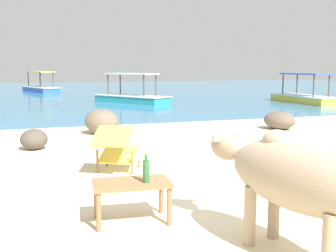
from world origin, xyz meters
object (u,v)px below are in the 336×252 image
(cow, at_px, (295,176))
(boat_yellow, at_px, (304,96))
(deck_chair_near, at_px, (115,147))
(boat_teal, at_px, (132,96))
(bottle, at_px, (146,170))
(boat_blue, at_px, (41,88))
(low_bench_table, at_px, (132,188))

(cow, distance_m, boat_yellow, 15.81)
(deck_chair_near, distance_m, boat_teal, 12.37)
(cow, height_order, bottle, cow)
(boat_teal, xyz_separation_m, boat_blue, (-3.67, 9.53, 0.00))
(low_bench_table, relative_size, boat_blue, 0.21)
(bottle, bearing_deg, boat_yellow, 48.42)
(boat_blue, bearing_deg, bottle, 161.47)
(low_bench_table, relative_size, boat_yellow, 0.21)
(deck_chair_near, distance_m, boat_blue, 21.54)
(bottle, height_order, boat_blue, boat_blue)
(low_bench_table, xyz_separation_m, deck_chair_near, (0.21, 1.95, 0.04))
(boat_blue, bearing_deg, boat_teal, -178.90)
(low_bench_table, height_order, deck_chair_near, deck_chair_near)
(cow, height_order, boat_yellow, boat_yellow)
(boat_yellow, height_order, boat_teal, same)
(bottle, xyz_separation_m, boat_blue, (-0.58, 23.55, -0.28))
(cow, distance_m, bottle, 1.43)
(boat_yellow, xyz_separation_m, boat_teal, (-7.24, 2.38, 0.00))
(bottle, height_order, boat_yellow, boat_yellow)
(low_bench_table, distance_m, bottle, 0.24)
(bottle, relative_size, boat_blue, 0.08)
(boat_yellow, bearing_deg, boat_blue, 41.50)
(low_bench_table, relative_size, deck_chair_near, 0.86)
(boat_yellow, distance_m, boat_blue, 16.15)
(cow, xyz_separation_m, bottle, (-0.94, 1.07, -0.14))
(low_bench_table, height_order, boat_teal, boat_teal)
(deck_chair_near, bearing_deg, boat_teal, 14.64)
(boat_yellow, bearing_deg, low_bench_table, 136.90)
(deck_chair_near, xyz_separation_m, boat_yellow, (10.25, 9.62, -0.13))
(low_bench_table, distance_m, boat_teal, 14.32)
(boat_yellow, xyz_separation_m, boat_blue, (-10.91, 11.91, 0.00))
(deck_chair_near, xyz_separation_m, boat_blue, (-0.66, 21.53, -0.13))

